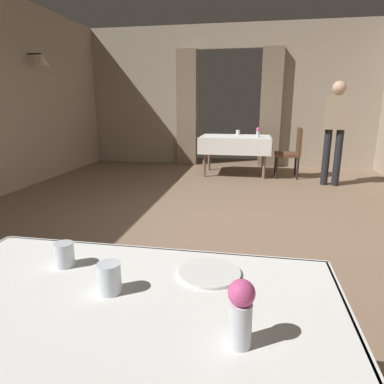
# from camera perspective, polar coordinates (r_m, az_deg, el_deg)

# --- Properties ---
(ground) EXTENTS (10.08, 10.08, 0.00)m
(ground) POSITION_cam_1_polar(r_m,az_deg,el_deg) (3.85, 0.75, -5.97)
(ground) COLOR #7A604C
(wall_back) EXTENTS (6.40, 0.27, 3.00)m
(wall_back) POSITION_cam_1_polar(r_m,az_deg,el_deg) (7.76, 6.20, 15.76)
(wall_back) COLOR gray
(wall_back) RESTS_ON ground
(dining_table_near) EXTENTS (1.46, 0.94, 0.75)m
(dining_table_near) POSITION_cam_1_polar(r_m,az_deg,el_deg) (1.18, -13.23, -22.66)
(dining_table_near) COLOR #7A604C
(dining_table_near) RESTS_ON ground
(dining_table_mid) EXTENTS (1.36, 0.93, 0.75)m
(dining_table_mid) POSITION_cam_1_polar(r_m,az_deg,el_deg) (6.68, 7.37, 8.48)
(dining_table_mid) COLOR #7A604C
(dining_table_mid) RESTS_ON ground
(chair_mid_right) EXTENTS (0.44, 0.44, 0.93)m
(chair_mid_right) POSITION_cam_1_polar(r_m,az_deg,el_deg) (6.63, 16.55, 6.78)
(chair_mid_right) COLOR black
(chair_mid_right) RESTS_ON ground
(flower_vase_near) EXTENTS (0.07, 0.07, 0.19)m
(flower_vase_near) POSITION_cam_1_polar(r_m,az_deg,el_deg) (0.92, 8.26, -19.32)
(flower_vase_near) COLOR silver
(flower_vase_near) RESTS_ON dining_table_near
(glass_near_b) EXTENTS (0.08, 0.08, 0.10)m
(glass_near_b) POSITION_cam_1_polar(r_m,az_deg,el_deg) (1.19, -13.80, -13.94)
(glass_near_b) COLOR silver
(glass_near_b) RESTS_ON dining_table_near
(plate_near_c) EXTENTS (0.23, 0.23, 0.01)m
(plate_near_c) POSITION_cam_1_polar(r_m,az_deg,el_deg) (1.28, 2.97, -13.49)
(plate_near_c) COLOR white
(plate_near_c) RESTS_ON dining_table_near
(glass_near_d) EXTENTS (0.07, 0.07, 0.09)m
(glass_near_d) POSITION_cam_1_polar(r_m,az_deg,el_deg) (1.41, -20.79, -9.87)
(glass_near_d) COLOR silver
(glass_near_d) RESTS_ON dining_table_near
(flower_vase_mid) EXTENTS (0.07, 0.07, 0.18)m
(flower_vase_mid) POSITION_cam_1_polar(r_m,az_deg,el_deg) (6.53, 11.10, 9.95)
(flower_vase_mid) COLOR silver
(flower_vase_mid) RESTS_ON dining_table_mid
(glass_mid_b) EXTENTS (0.08, 0.08, 0.10)m
(glass_mid_b) POSITION_cam_1_polar(r_m,az_deg,el_deg) (6.94, 7.78, 9.96)
(glass_mid_b) COLOR silver
(glass_mid_b) RESTS_ON dining_table_mid
(person_waiter_by_doorway) EXTENTS (0.40, 0.29, 1.72)m
(person_waiter_by_doorway) POSITION_cam_1_polar(r_m,az_deg,el_deg) (6.15, 23.10, 10.43)
(person_waiter_by_doorway) COLOR black
(person_waiter_by_doorway) RESTS_ON ground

